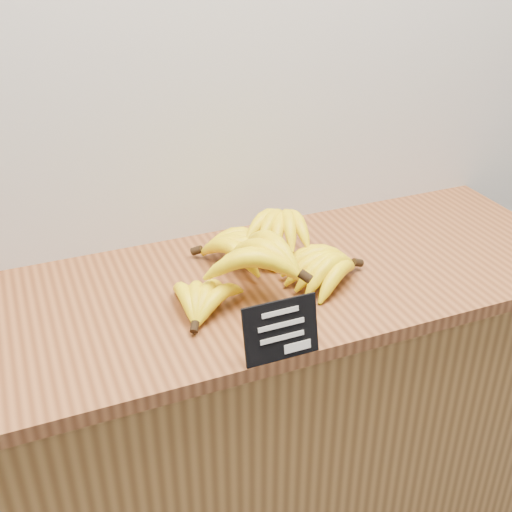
# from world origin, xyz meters

# --- Properties ---
(counter) EXTENTS (1.48, 0.50, 0.90)m
(counter) POSITION_xyz_m (-0.00, 2.75, 0.45)
(counter) COLOR olive
(counter) RESTS_ON ground
(counter_top) EXTENTS (1.54, 0.54, 0.03)m
(counter_top) POSITION_xyz_m (-0.00, 2.75, 0.92)
(counter_top) COLOR brown
(counter_top) RESTS_ON counter
(chalkboard_sign) EXTENTS (0.14, 0.03, 0.11)m
(chalkboard_sign) POSITION_xyz_m (-0.04, 2.49, 0.99)
(chalkboard_sign) COLOR black
(chalkboard_sign) RESTS_ON counter_top
(banana_pile) EXTENTS (0.49, 0.39, 0.13)m
(banana_pile) POSITION_xyz_m (0.03, 2.74, 0.99)
(banana_pile) COLOR #FAE60A
(banana_pile) RESTS_ON counter_top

